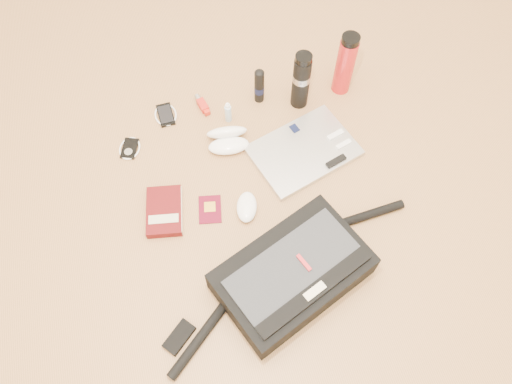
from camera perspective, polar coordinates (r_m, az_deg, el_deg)
The scene contains 14 objects.
ground at distance 1.77m, azimuth 1.37°, elevation -1.85°, with size 4.00×4.00×0.00m, color #A47444.
messenger_bag at distance 1.62m, azimuth 4.14°, elevation -9.34°, with size 0.91×0.44×0.13m.
laptop at distance 1.88m, azimuth 5.53°, elevation 4.69°, with size 0.43×0.36×0.04m.
book at distance 1.78m, azimuth -10.39°, elevation -2.19°, with size 0.16×0.21×0.03m.
passport at distance 1.77m, azimuth -5.29°, elevation -1.98°, with size 0.10×0.12×0.01m.
mouse at distance 1.75m, azimuth -1.06°, elevation -1.72°, with size 0.10×0.14×0.04m.
sunglasses_case at distance 1.89m, azimuth -3.24°, elevation 6.06°, with size 0.17×0.15×0.09m.
ipod at distance 1.95m, azimuth -14.23°, elevation 4.84°, with size 0.10×0.10×0.01m.
phone at distance 2.01m, azimuth -10.29°, elevation 8.68°, with size 0.09×0.11×0.01m.
inhaler at distance 2.01m, azimuth -6.15°, elevation 9.89°, with size 0.04×0.11×0.03m.
spray_bottle at distance 1.94m, azimuth -3.20°, elevation 9.02°, with size 0.03×0.03×0.10m.
aerosol_can at distance 1.97m, azimuth 0.38°, elevation 12.05°, with size 0.04×0.04×0.16m.
thermos_black at distance 1.93m, azimuth 5.18°, elevation 12.59°, with size 0.07×0.07×0.26m.
thermos_red at distance 2.00m, azimuth 10.16°, elevation 14.17°, with size 0.09×0.09×0.28m.
Camera 1 is at (-0.25, -0.75, 1.59)m, focal length 35.00 mm.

